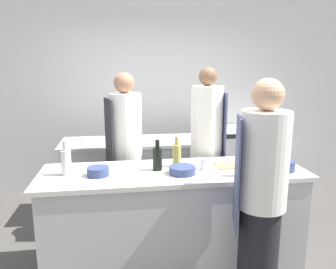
# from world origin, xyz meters

# --- Properties ---
(ground_plane) EXTENTS (16.00, 16.00, 0.00)m
(ground_plane) POSITION_xyz_m (0.00, 0.00, 0.00)
(ground_plane) COLOR #4C4947
(wall_back) EXTENTS (8.00, 0.06, 2.80)m
(wall_back) POSITION_xyz_m (0.00, 2.13, 1.40)
(wall_back) COLOR silver
(wall_back) RESTS_ON ground_plane
(prep_counter) EXTENTS (2.34, 0.72, 0.93)m
(prep_counter) POSITION_xyz_m (0.00, 0.00, 0.46)
(prep_counter) COLOR #B7BABC
(prep_counter) RESTS_ON ground_plane
(pass_counter) EXTENTS (1.96, 0.65, 0.93)m
(pass_counter) POSITION_xyz_m (-0.20, 1.22, 0.46)
(pass_counter) COLOR #B7BABC
(pass_counter) RESTS_ON ground_plane
(oven_range) EXTENTS (0.93, 0.68, 0.93)m
(oven_range) POSITION_xyz_m (1.34, 1.74, 0.47)
(oven_range) COLOR #B7BABC
(oven_range) RESTS_ON ground_plane
(chef_at_prep_near) EXTENTS (0.41, 0.40, 1.75)m
(chef_at_prep_near) POSITION_xyz_m (0.56, -0.58, 0.88)
(chef_at_prep_near) COLOR black
(chef_at_prep_near) RESTS_ON ground_plane
(chef_at_stove) EXTENTS (0.36, 0.35, 1.82)m
(chef_at_stove) POSITION_xyz_m (0.45, 0.58, 0.92)
(chef_at_stove) COLOR black
(chef_at_stove) RESTS_ON ground_plane
(chef_at_pass_far) EXTENTS (0.39, 0.38, 1.76)m
(chef_at_pass_far) POSITION_xyz_m (-0.41, 0.69, 0.89)
(chef_at_pass_far) COLOR black
(chef_at_pass_far) RESTS_ON ground_plane
(bottle_olive_oil) EXTENTS (0.08, 0.08, 0.27)m
(bottle_olive_oil) POSITION_xyz_m (-0.14, 0.03, 1.03)
(bottle_olive_oil) COLOR black
(bottle_olive_oil) RESTS_ON prep_counter
(bottle_vinegar) EXTENTS (0.08, 0.08, 0.23)m
(bottle_vinegar) POSITION_xyz_m (0.52, -0.23, 1.02)
(bottle_vinegar) COLOR #5B2319
(bottle_vinegar) RESTS_ON prep_counter
(bottle_wine) EXTENTS (0.06, 0.06, 0.27)m
(bottle_wine) POSITION_xyz_m (0.83, 0.22, 1.03)
(bottle_wine) COLOR #19471E
(bottle_wine) RESTS_ON prep_counter
(bottle_cooking_oil) EXTENTS (0.09, 0.09, 0.29)m
(bottle_cooking_oil) POSITION_xyz_m (-0.92, 0.01, 1.04)
(bottle_cooking_oil) COLOR silver
(bottle_cooking_oil) RESTS_ON prep_counter
(bottle_sauce) EXTENTS (0.08, 0.08, 0.28)m
(bottle_sauce) POSITION_xyz_m (0.05, 0.11, 1.04)
(bottle_sauce) COLOR #B2A84C
(bottle_sauce) RESTS_ON prep_counter
(bowl_mixing_large) EXTENTS (0.18, 0.18, 0.07)m
(bowl_mixing_large) POSITION_xyz_m (-0.65, -0.05, 0.96)
(bowl_mixing_large) COLOR navy
(bowl_mixing_large) RESTS_ON prep_counter
(bowl_prep_small) EXTENTS (0.23, 0.23, 0.07)m
(bowl_prep_small) POSITION_xyz_m (0.06, -0.10, 0.96)
(bowl_prep_small) COLOR navy
(bowl_prep_small) RESTS_ON prep_counter
(bowl_ceramic_blue) EXTENTS (0.20, 0.20, 0.09)m
(bowl_ceramic_blue) POSITION_xyz_m (0.99, 0.14, 0.97)
(bowl_ceramic_blue) COLOR tan
(bowl_ceramic_blue) RESTS_ON prep_counter
(bowl_wooden_salad) EXTENTS (0.20, 0.20, 0.09)m
(bowl_wooden_salad) POSITION_xyz_m (0.96, -0.14, 0.97)
(bowl_wooden_salad) COLOR navy
(bowl_wooden_salad) RESTS_ON prep_counter
(cup) EXTENTS (0.07, 0.07, 0.10)m
(cup) POSITION_xyz_m (0.28, -0.00, 0.97)
(cup) COLOR white
(cup) RESTS_ON prep_counter
(cutting_board) EXTENTS (0.41, 0.21, 0.01)m
(cutting_board) POSITION_xyz_m (0.61, 0.05, 0.93)
(cutting_board) COLOR tan
(cutting_board) RESTS_ON prep_counter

